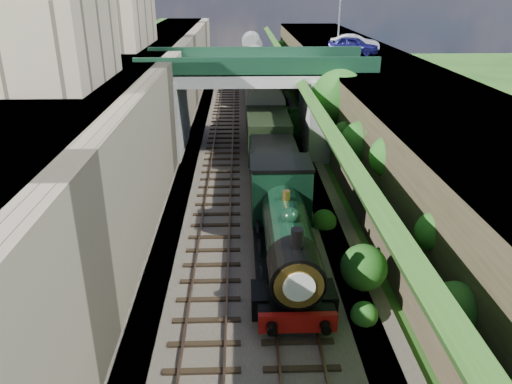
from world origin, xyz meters
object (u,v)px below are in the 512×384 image
road_bridge (262,97)px  car_blue (353,45)px  lamppost (340,10)px  tender (274,176)px  tree (340,99)px  car_silver (355,43)px  locomotive (286,231)px

road_bridge → car_blue: (7.76, 6.35, 2.88)m
lamppost → tender: 21.26m
tree → car_silver: car_silver is taller
road_bridge → lamppost: lamppost is taller
lamppost → tender: bearing=-110.0°
road_bridge → locomotive: size_ratio=1.56×
lamppost → tender: size_ratio=1.00×
lamppost → locomotive: bearing=-104.6°
tree → lamppost: lamppost is taller
road_bridge → car_silver: (8.31, 8.45, 2.86)m
lamppost → car_silver: lamppost is taller
car_silver → lamppost: bearing=78.1°
road_bridge → tree: 6.09m
tree → car_blue: 10.47m
tree → car_silver: size_ratio=1.58×
tree → car_silver: bearing=74.3°
lamppost → tender: (-6.75, -18.53, -7.95)m
tree → car_silver: (3.34, 11.92, 2.29)m
locomotive → tender: bearing=90.0°
tender → tree: bearing=52.2°
car_silver → tender: (-8.06, -18.01, -5.32)m
tree → lamppost: (2.03, 12.45, 4.92)m
tree → tender: 8.27m
tree → lamppost: size_ratio=1.10×
car_blue → locomotive: (-7.50, -23.27, -5.06)m
car_silver → tender: bearing=165.8°
tree → tender: (-4.71, -6.08, -3.03)m
road_bridge → car_blue: bearing=39.3°
car_blue → tree: bearing=-168.9°
tree → car_silver: 12.59m
locomotive → car_silver: bearing=72.4°
locomotive → tender: locomotive is taller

